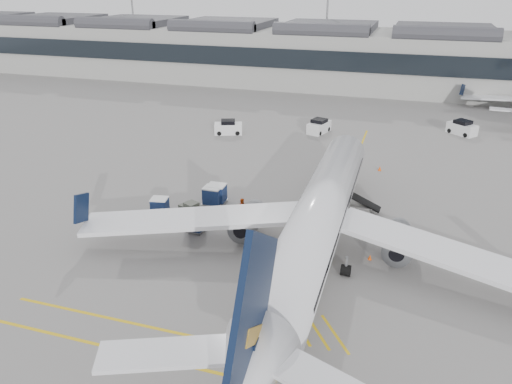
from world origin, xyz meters
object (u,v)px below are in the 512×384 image
(baggage_cart_a, at_px, (196,222))
(airliner_main, at_px, (317,221))
(ramp_agent_b, at_px, (242,207))
(belt_loader, at_px, (347,204))
(ramp_agent_a, at_px, (299,213))
(pushback_tug, at_px, (192,210))

(baggage_cart_a, bearing_deg, airliner_main, 0.66)
(baggage_cart_a, height_order, ramp_agent_b, ramp_agent_b)
(belt_loader, relative_size, ramp_agent_a, 2.71)
(baggage_cart_a, distance_m, ramp_agent_a, 9.56)
(baggage_cart_a, xyz_separation_m, ramp_agent_b, (2.94, 4.15, -0.01))
(belt_loader, relative_size, pushback_tug, 1.97)
(belt_loader, xyz_separation_m, baggage_cart_a, (-12.34, -8.51, 0.30))
(ramp_agent_a, bearing_deg, ramp_agent_b, 120.82)
(pushback_tug, bearing_deg, ramp_agent_a, 32.52)
(belt_loader, bearing_deg, ramp_agent_b, -151.30)
(airliner_main, height_order, baggage_cart_a, airliner_main)
(belt_loader, height_order, pushback_tug, belt_loader)
(ramp_agent_b, bearing_deg, airliner_main, 144.55)
(airliner_main, relative_size, ramp_agent_b, 23.37)
(airliner_main, xyz_separation_m, baggage_cart_a, (-11.16, 1.20, -2.43))
(ramp_agent_a, distance_m, pushback_tug, 10.28)
(belt_loader, bearing_deg, pushback_tug, -154.43)
(ramp_agent_a, height_order, ramp_agent_b, ramp_agent_a)
(airliner_main, height_order, belt_loader, airliner_main)
(ramp_agent_a, relative_size, ramp_agent_b, 1.07)
(airliner_main, bearing_deg, ramp_agent_a, 114.88)
(belt_loader, distance_m, ramp_agent_a, 5.62)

